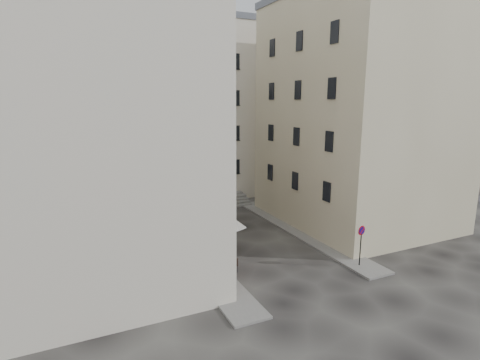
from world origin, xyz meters
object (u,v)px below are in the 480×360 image
bistro_table_a (227,266)px  pedestrian (226,238)px  bistro_table_b (225,252)px  no_parking_sign (361,238)px

bistro_table_a → pedestrian: 3.45m
bistro_table_b → pedestrian: bearing=62.7°
pedestrian → no_parking_sign: bearing=103.9°
no_parking_sign → bistro_table_b: (-7.17, 4.71, -1.46)m
pedestrian → bistro_table_b: bearing=28.4°
no_parking_sign → bistro_table_a: size_ratio=2.13×
pedestrian → bistro_table_a: bearing=33.5°
bistro_table_a → pedestrian: size_ratio=0.67×
bistro_table_b → pedestrian: size_ratio=0.66×
no_parking_sign → bistro_table_b: bearing=137.7°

